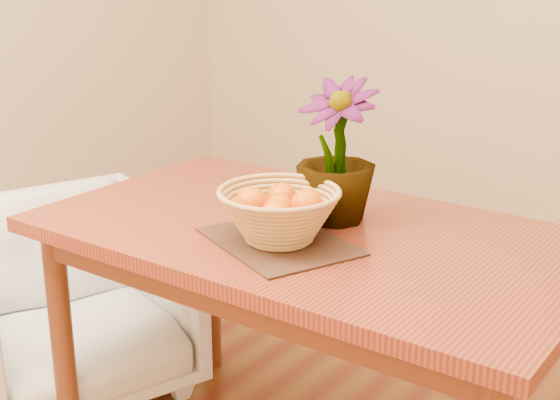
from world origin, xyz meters
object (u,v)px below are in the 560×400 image
Objects in this scene: table at (310,260)px; potted_plant at (336,151)px; armchair at (69,291)px; wicker_basket at (279,217)px.

potted_plant is (0.02, 0.09, 0.27)m from table.
armchair is at bearing -173.82° from potted_plant.
table is 0.20m from wicker_basket.
wicker_basket is at bearing -99.05° from potted_plant.
potted_plant reaches higher than table.
wicker_basket is 0.42× the size of armchair.
wicker_basket reaches higher than armchair.
armchair is at bearing -175.91° from table.
table is 0.29m from potted_plant.
armchair is (-0.90, -0.06, -0.31)m from table.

